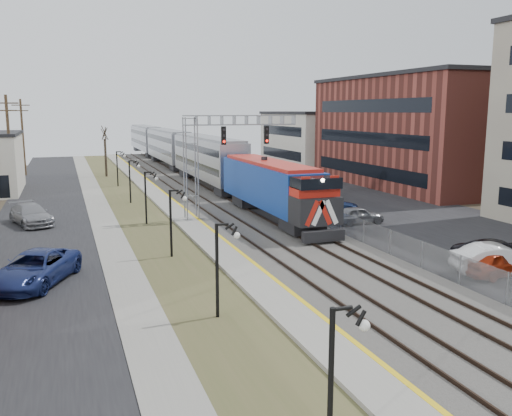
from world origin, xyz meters
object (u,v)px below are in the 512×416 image
car_lot_a (498,263)px  car_lot_b (500,260)px  signal_gantry (212,149)px  train (179,152)px

car_lot_a → car_lot_b: bearing=-65.3°
car_lot_a → signal_gantry: bearing=21.5°
train → signal_gantry: size_ratio=9.54×
train → signal_gantry: bearing=-97.2°
signal_gantry → car_lot_b: 22.22m
signal_gantry → train: bearing=82.8°
train → signal_gantry: signal_gantry is taller
car_lot_a → car_lot_b: 0.33m
train → signal_gantry: (-4.28, -33.75, 2.67)m
car_lot_b → signal_gantry: bearing=43.9°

